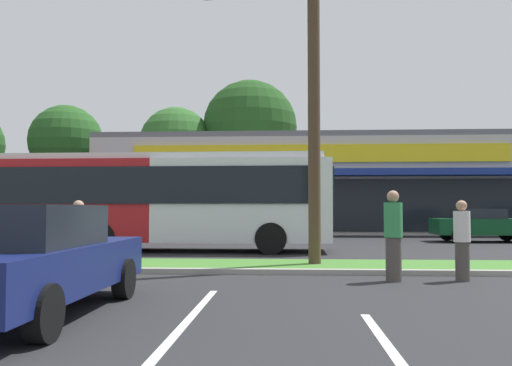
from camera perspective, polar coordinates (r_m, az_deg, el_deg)
The scene contains 16 objects.
grass_median at distance 13.43m, azimuth -4.97°, elevation -8.58°, with size 56.00×2.20×0.12m, color #427A2D.
curb_lip at distance 12.23m, azimuth -5.80°, elevation -9.16°, with size 56.00×0.24×0.12m, color #99968C.
parking_stripe_1 at distance 7.40m, azimuth -6.99°, elevation -13.90°, with size 0.12×4.80×0.01m, color silver.
parking_stripe_2 at distance 5.46m, azimuth 15.03°, elevation -17.93°, with size 0.12×4.80×0.01m, color silver.
storefront_building at distance 35.34m, azimuth 6.00°, elevation -0.40°, with size 25.15×13.46×5.65m.
tree_left at distance 46.99m, azimuth -19.28°, elevation 4.13°, with size 5.89×5.89×9.84m.
tree_mid_left at distance 46.26m, azimuth -8.40°, elevation 4.10°, with size 6.08×6.08×9.92m.
tree_mid at distance 46.36m, azimuth -0.64°, elevation 5.85°, with size 7.95×7.95×12.29m.
utility_pole at distance 13.66m, azimuth 5.43°, elevation 12.40°, with size 3.13×2.38×9.31m.
city_bus at distance 18.98m, azimuth -11.96°, elevation -1.64°, with size 12.94×2.82×3.25m.
car_0 at distance 25.41m, azimuth 22.62°, elevation -4.04°, with size 4.19×1.95×1.42m.
car_3 at distance 26.10m, azimuth -12.96°, elevation -4.19°, with size 4.68×2.02×1.35m.
car_4 at distance 7.97m, azimuth -22.78°, elevation -7.40°, with size 1.94×4.65×1.49m.
pedestrian_near_bench at distance 11.66m, azimuth 20.77°, elevation -5.64°, with size 0.32×0.32×1.61m.
pedestrian_mid at distance 11.19m, azimuth 14.18°, elevation -5.35°, with size 0.36×0.36×1.80m.
pedestrian_far at distance 11.33m, azimuth -18.14°, elevation -5.77°, with size 0.32×0.32×1.61m.
Camera 1 is at (1.91, 0.78, 1.45)m, focal length 38.21 mm.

